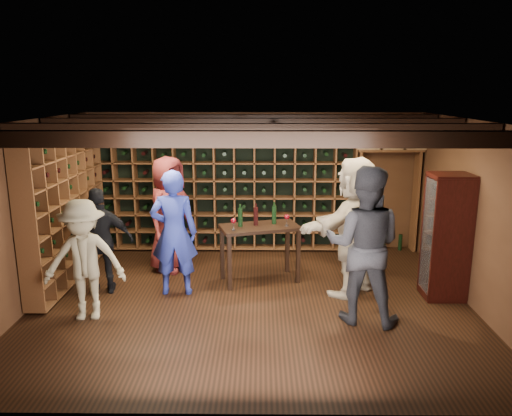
{
  "coord_description": "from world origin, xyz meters",
  "views": [
    {
      "loc": [
        0.13,
        -6.5,
        2.89
      ],
      "look_at": [
        0.06,
        0.2,
        1.3
      ],
      "focal_mm": 35.0,
      "sensor_mm": 36.0,
      "label": 1
    }
  ],
  "objects_px": {
    "man_blue_shirt": "(174,233)",
    "guest_beige": "(354,226)",
    "man_grey_suit": "(364,245)",
    "tasting_table": "(260,232)",
    "display_cabinet": "(446,239)",
    "guest_red_floral": "(169,214)",
    "guest_woman_black": "(101,241)",
    "guest_khaki": "(84,260)"
  },
  "relations": [
    {
      "from": "man_blue_shirt",
      "to": "guest_beige",
      "type": "height_order",
      "value": "guest_beige"
    },
    {
      "from": "man_grey_suit",
      "to": "tasting_table",
      "type": "height_order",
      "value": "man_grey_suit"
    },
    {
      "from": "display_cabinet",
      "to": "guest_red_floral",
      "type": "xyz_separation_m",
      "value": [
        -4.07,
        1.09,
        0.08
      ]
    },
    {
      "from": "display_cabinet",
      "to": "tasting_table",
      "type": "relative_size",
      "value": 1.36
    },
    {
      "from": "guest_beige",
      "to": "guest_red_floral",
      "type": "bearing_deg",
      "value": -64.3
    },
    {
      "from": "man_grey_suit",
      "to": "guest_woman_black",
      "type": "xyz_separation_m",
      "value": [
        -3.58,
        0.85,
        -0.23
      ]
    },
    {
      "from": "guest_red_floral",
      "to": "display_cabinet",
      "type": "bearing_deg",
      "value": -78.08
    },
    {
      "from": "guest_khaki",
      "to": "guest_beige",
      "type": "height_order",
      "value": "guest_beige"
    },
    {
      "from": "man_blue_shirt",
      "to": "man_grey_suit",
      "type": "relative_size",
      "value": 0.91
    },
    {
      "from": "display_cabinet",
      "to": "tasting_table",
      "type": "distance_m",
      "value": 2.67
    },
    {
      "from": "guest_beige",
      "to": "tasting_table",
      "type": "distance_m",
      "value": 1.43
    },
    {
      "from": "man_blue_shirt",
      "to": "tasting_table",
      "type": "height_order",
      "value": "man_blue_shirt"
    },
    {
      "from": "guest_red_floral",
      "to": "guest_beige",
      "type": "height_order",
      "value": "guest_beige"
    },
    {
      "from": "tasting_table",
      "to": "guest_beige",
      "type": "bearing_deg",
      "value": -34.57
    },
    {
      "from": "tasting_table",
      "to": "man_grey_suit",
      "type": "bearing_deg",
      "value": -62.35
    },
    {
      "from": "guest_red_floral",
      "to": "guest_woman_black",
      "type": "distance_m",
      "value": 1.29
    },
    {
      "from": "guest_red_floral",
      "to": "guest_beige",
      "type": "distance_m",
      "value": 2.97
    },
    {
      "from": "man_grey_suit",
      "to": "guest_khaki",
      "type": "height_order",
      "value": "man_grey_suit"
    },
    {
      "from": "man_blue_shirt",
      "to": "guest_red_floral",
      "type": "distance_m",
      "value": 1.03
    },
    {
      "from": "display_cabinet",
      "to": "man_blue_shirt",
      "type": "distance_m",
      "value": 3.82
    },
    {
      "from": "display_cabinet",
      "to": "guest_woman_black",
      "type": "distance_m",
      "value": 4.88
    },
    {
      "from": "display_cabinet",
      "to": "man_blue_shirt",
      "type": "bearing_deg",
      "value": 178.51
    },
    {
      "from": "display_cabinet",
      "to": "guest_beige",
      "type": "bearing_deg",
      "value": 173.3
    },
    {
      "from": "guest_khaki",
      "to": "guest_beige",
      "type": "relative_size",
      "value": 0.79
    },
    {
      "from": "guest_woman_black",
      "to": "guest_beige",
      "type": "bearing_deg",
      "value": 168.14
    },
    {
      "from": "guest_woman_black",
      "to": "guest_beige",
      "type": "relative_size",
      "value": 0.78
    },
    {
      "from": "display_cabinet",
      "to": "man_blue_shirt",
      "type": "height_order",
      "value": "man_blue_shirt"
    },
    {
      "from": "man_blue_shirt",
      "to": "man_grey_suit",
      "type": "distance_m",
      "value": 2.66
    },
    {
      "from": "guest_woman_black",
      "to": "display_cabinet",
      "type": "bearing_deg",
      "value": 166.22
    },
    {
      "from": "guest_red_floral",
      "to": "guest_woman_black",
      "type": "bearing_deg",
      "value": 167.64
    },
    {
      "from": "guest_woman_black",
      "to": "tasting_table",
      "type": "height_order",
      "value": "guest_woman_black"
    },
    {
      "from": "display_cabinet",
      "to": "man_grey_suit",
      "type": "height_order",
      "value": "man_grey_suit"
    },
    {
      "from": "display_cabinet",
      "to": "guest_khaki",
      "type": "xyz_separation_m",
      "value": [
        -4.83,
        -0.73,
        -0.07
      ]
    },
    {
      "from": "man_blue_shirt",
      "to": "tasting_table",
      "type": "relative_size",
      "value": 1.41
    },
    {
      "from": "guest_beige",
      "to": "tasting_table",
      "type": "xyz_separation_m",
      "value": [
        -1.35,
        0.43,
        -0.22
      ]
    },
    {
      "from": "guest_beige",
      "to": "display_cabinet",
      "type": "bearing_deg",
      "value": 127.6
    },
    {
      "from": "man_grey_suit",
      "to": "guest_woman_black",
      "type": "distance_m",
      "value": 3.68
    },
    {
      "from": "guest_khaki",
      "to": "man_grey_suit",
      "type": "bearing_deg",
      "value": -6.94
    },
    {
      "from": "guest_khaki",
      "to": "tasting_table",
      "type": "xyz_separation_m",
      "value": [
        2.22,
        1.3,
        -0.01
      ]
    },
    {
      "from": "man_grey_suit",
      "to": "guest_red_floral",
      "type": "distance_m",
      "value": 3.32
    },
    {
      "from": "display_cabinet",
      "to": "guest_woman_black",
      "type": "height_order",
      "value": "display_cabinet"
    },
    {
      "from": "guest_red_floral",
      "to": "man_grey_suit",
      "type": "bearing_deg",
      "value": -96.69
    }
  ]
}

